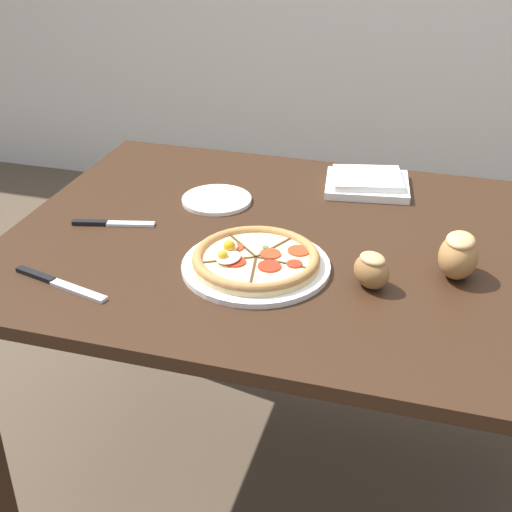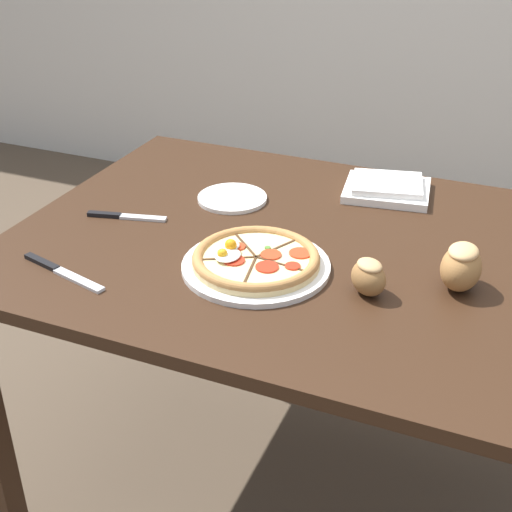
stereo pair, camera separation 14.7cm
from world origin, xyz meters
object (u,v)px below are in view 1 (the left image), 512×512
Objects in this scene: bread_piece_near at (372,270)px; knife_spare at (59,283)px; side_saucer at (217,200)px; napkin_folded at (367,183)px; bread_piece_mid at (458,255)px; knife_main at (112,223)px; dining_table at (312,278)px; pizza at (256,261)px.

knife_spare is (-0.60, -0.17, -0.03)m from bread_piece_near.
side_saucer is at bearing 83.99° from knife_spare.
napkin_folded reaches higher than side_saucer.
side_saucer is (-0.59, 0.20, -0.04)m from bread_piece_mid.
knife_main is 0.83× the size of knife_spare.
bread_piece_mid reaches higher than side_saucer.
dining_table is at bearing 134.13° from bread_piece_near.
dining_table is at bearing -101.89° from napkin_folded.
bread_piece_mid is (0.40, 0.09, 0.03)m from pizza.
side_saucer is (0.17, 0.46, 0.00)m from knife_spare.
napkin_folded is at bearing 28.21° from side_saucer.
pizza is 0.40m from knife_spare.
napkin_folded is at bearing 78.11° from dining_table.
pizza is 1.32× the size of napkin_folded.
napkin_folded is 2.31× the size of bread_piece_near.
dining_table is 0.33m from side_saucer.
bread_piece_near is at bearing -150.74° from bread_piece_mid.
knife_spare is (-0.52, -0.65, -0.01)m from napkin_folded.
knife_spare and side_saucer have the same top height.
dining_table is 7.19× the size of knife_main.
dining_table is 0.48m from knife_main.
napkin_folded is 0.46m from bread_piece_mid.
dining_table is 13.56× the size of bread_piece_near.
bread_piece_mid reaches higher than dining_table.
napkin_folded is at bearing 71.38° from pizza.
side_saucer is (-0.43, 0.29, -0.03)m from bread_piece_near.
knife_spare is at bearing -161.06° from bread_piece_mid.
knife_main and knife_spare have the same top height.
dining_table is 0.56m from knife_spare.
pizza is at bearing 40.28° from knife_spare.
bread_piece_mid is 0.62m from side_saucer.
dining_table is 0.25m from bread_piece_near.
pizza is 3.06× the size of bread_piece_near.
bread_piece_near is 0.19m from bread_piece_mid.
pizza is at bearing -108.62° from napkin_folded.
knife_main is at bearing -145.01° from napkin_folded.
knife_main is 0.27m from knife_spare.
side_saucer reaches higher than dining_table.
bread_piece_mid is (0.16, 0.09, 0.01)m from bread_piece_near.
napkin_folded is 2.19× the size of bread_piece_mid.
dining_table is 7.94× the size of side_saucer.
bread_piece_near is at bearing -23.25° from knife_main.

